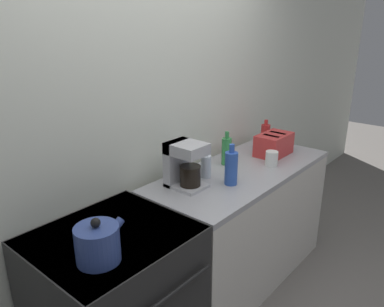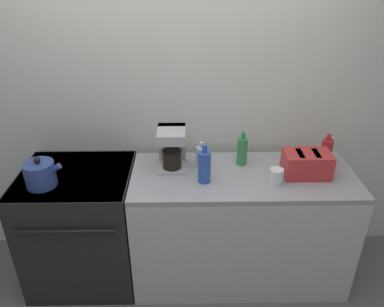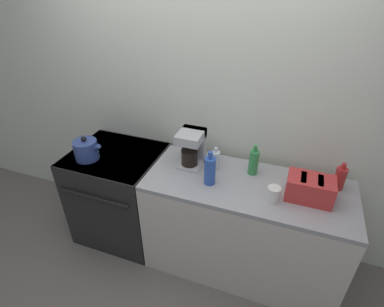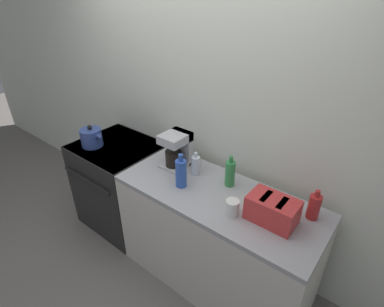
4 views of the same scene
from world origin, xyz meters
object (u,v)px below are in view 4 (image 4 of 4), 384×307
Objects in this scene: cup_white at (232,208)px; coffee_maker at (177,148)px; bottle_clear at (196,165)px; bottle_red at (314,206)px; bottle_green at (230,173)px; toaster at (272,210)px; kettle at (92,137)px; stove at (122,183)px; bottle_blue at (181,173)px.

coffee_maker is at bearing 160.01° from cup_white.
coffee_maker reaches higher than bottle_clear.
bottle_green is at bearing -177.44° from bottle_red.
bottle_clear is (-0.70, 0.12, -0.00)m from toaster.
kettle is 2.25× the size of cup_white.
toaster is (1.72, 0.10, -0.00)m from kettle.
bottle_red is at bearing 35.04° from cup_white.
kettle is 1.94m from bottle_red.
stove is 0.89m from coffee_maker.
kettle is at bearing 179.81° from cup_white.
bottle_blue is (-0.88, -0.26, 0.02)m from bottle_red.
kettle is 0.84× the size of coffee_maker.
bottle_red is at bearing 2.48° from coffee_maker.
stove is 2.90× the size of toaster.
bottle_clear reaches higher than cup_white.
bottle_green is (1.15, 0.13, 0.53)m from stove.
coffee_maker reaches higher than kettle.
stove is at bearing -173.69° from bottle_green.
coffee_maker is at bearing 16.21° from kettle.
kettle is at bearing -171.47° from bottle_red.
toaster is 0.69m from bottle_blue.
bottle_green is (0.49, 0.02, -0.05)m from coffee_maker.
bottle_green is 0.60m from bottle_red.
stove is 3.61× the size of bottle_green.
kettle reaches higher than bottle_clear.
bottle_red reaches higher than bottle_clear.
bottle_green is 1.30× the size of bottle_clear.
bottle_clear is (0.86, 0.09, 0.51)m from stove.
toaster is 1.62× the size of bottle_clear.
toaster is at bearing 5.91° from bottle_blue.
kettle is 0.79× the size of toaster.
kettle is 1.34m from bottle_green.
cup_white is (-0.22, -0.11, -0.03)m from toaster.
bottle_green is (1.31, 0.26, 0.02)m from kettle.
bottle_green is at bearing 125.05° from cup_white.
toaster is at bearing -21.18° from bottle_green.
cup_white is at bearing -19.99° from coffee_maker.
bottle_blue is 0.46m from cup_white.
bottle_clear is 1.75× the size of cup_white.
toaster is at bearing 25.57° from cup_white.
bottle_blue is at bearing -6.65° from stove.
kettle is 1.73m from toaster.
bottle_red is at bearing 2.56° from bottle_green.
coffee_maker reaches higher than bottle_green.
toaster is at bearing -136.24° from bottle_red.
toaster is 1.24× the size of bottle_green.
coffee_maker is 1.17× the size of bottle_green.
cup_white is (-0.42, -0.29, -0.03)m from bottle_red.
bottle_red is (1.75, 0.15, 0.52)m from stove.
toaster reaches higher than cup_white.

